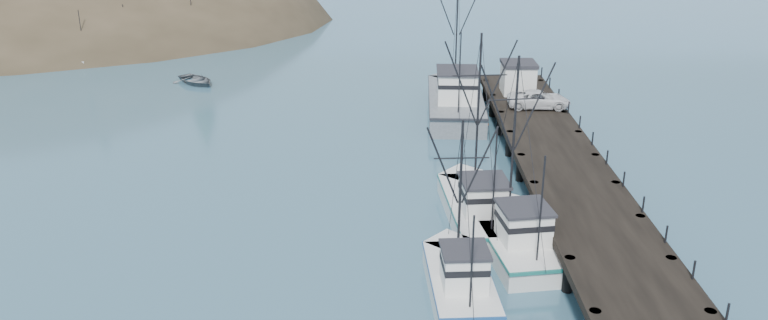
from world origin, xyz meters
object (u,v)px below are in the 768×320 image
trawler_far (477,206)px  motorboat (197,84)px  pier (558,158)px  pickup_truck (539,99)px  work_vessel (455,100)px  trawler_near (513,234)px  trawler_mid (459,280)px  pier_shed (518,77)px

trawler_far → motorboat: (-25.46, 32.11, -0.82)m
pier → motorboat: size_ratio=8.62×
pier → pickup_truck: size_ratio=8.43×
pickup_truck → motorboat: bearing=67.1°
work_vessel → trawler_near: bearing=-87.4°
trawler_near → pier: bearing=65.1°
trawler_near → pickup_truck: bearing=75.8°
work_vessel → motorboat: bearing=158.8°
trawler_mid → trawler_far: size_ratio=0.80×
trawler_near → trawler_far: 4.24m
trawler_mid → work_vessel: (2.42, 31.20, 0.41)m
trawler_far → pier_shed: trawler_far is taller
pier → pier_shed: (-0.33, 15.75, 1.73)m
pier → pier_shed: 15.85m
trawler_near → work_vessel: (-1.20, 25.97, 0.41)m
trawler_far → pickup_truck: (7.01, 17.25, 1.90)m
pickup_truck → trawler_near: bearing=167.5°
pier → work_vessel: work_vessel is taller
motorboat → work_vessel: bearing=-65.2°
trawler_near → pickup_truck: trawler_near is taller
pier → pickup_truck: pickup_truck is taller
trawler_far → work_vessel: (0.47, 22.07, 0.41)m
pier_shed → motorboat: size_ratio=0.63×
trawler_mid → pier_shed: bearing=75.6°
trawler_near → work_vessel: work_vessel is taller
trawler_far → work_vessel: bearing=88.8°
trawler_near → pier_shed: (4.32, 25.76, 2.60)m
pier_shed → trawler_near: bearing=-99.5°
trawler_near → motorboat: bearing=127.0°
trawler_far → pier_shed: 22.82m
trawler_far → trawler_near: bearing=-66.9°
trawler_mid → pickup_truck: trawler_mid is taller
motorboat → trawler_near: bearing=-97.0°
pier_shed → motorboat: (-31.45, 10.24, -3.42)m
motorboat → pickup_truck: bearing=-68.6°
trawler_near → motorboat: size_ratio=2.25×
trawler_near → pickup_truck: 21.89m
trawler_near → trawler_mid: 6.36m
work_vessel → trawler_mid: bearing=-94.4°
work_vessel → pier_shed: work_vessel is taller
work_vessel → pier_shed: size_ratio=5.05×
pier → trawler_mid: trawler_mid is taller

